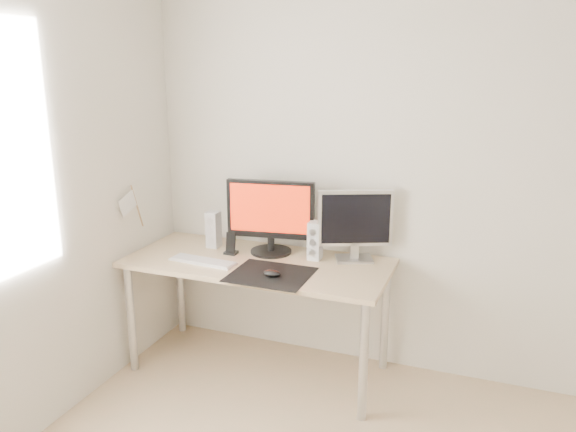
% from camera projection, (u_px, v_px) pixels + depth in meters
% --- Properties ---
extents(wall_back, '(3.50, 0.00, 3.50)m').
position_uv_depth(wall_back, '(427.00, 176.00, 3.29)').
color(wall_back, white).
rests_on(wall_back, ground).
extents(mousepad, '(0.45, 0.40, 0.00)m').
position_uv_depth(mousepad, '(271.00, 275.00, 3.18)').
color(mousepad, black).
rests_on(mousepad, desk).
extents(mouse, '(0.10, 0.06, 0.04)m').
position_uv_depth(mouse, '(272.00, 273.00, 3.14)').
color(mouse, black).
rests_on(mouse, mousepad).
extents(desk, '(1.60, 0.70, 0.73)m').
position_uv_depth(desk, '(258.00, 273.00, 3.43)').
color(desk, '#D1B587').
rests_on(desk, ground).
extents(main_monitor, '(0.55, 0.29, 0.47)m').
position_uv_depth(main_monitor, '(271.00, 214.00, 3.48)').
color(main_monitor, black).
rests_on(main_monitor, desk).
extents(second_monitor, '(0.43, 0.23, 0.43)m').
position_uv_depth(second_monitor, '(355.00, 222.00, 3.36)').
color(second_monitor, '#BDBCBF').
rests_on(second_monitor, desk).
extents(speaker_left, '(0.08, 0.09, 0.24)m').
position_uv_depth(speaker_left, '(214.00, 229.00, 3.64)').
color(speaker_left, silver).
rests_on(speaker_left, desk).
extents(speaker_right, '(0.08, 0.09, 0.24)m').
position_uv_depth(speaker_right, '(315.00, 241.00, 3.40)').
color(speaker_right, white).
rests_on(speaker_right, desk).
extents(keyboard, '(0.43, 0.15, 0.02)m').
position_uv_depth(keyboard, '(203.00, 261.00, 3.38)').
color(keyboard, silver).
rests_on(keyboard, desk).
extents(phone_dock, '(0.08, 0.07, 0.14)m').
position_uv_depth(phone_dock, '(231.00, 247.00, 3.52)').
color(phone_dock, black).
rests_on(phone_dock, desk).
extents(pennant, '(0.01, 0.23, 0.29)m').
position_uv_depth(pennant, '(131.00, 204.00, 3.47)').
color(pennant, '#A57F54').
rests_on(pennant, wall_left).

